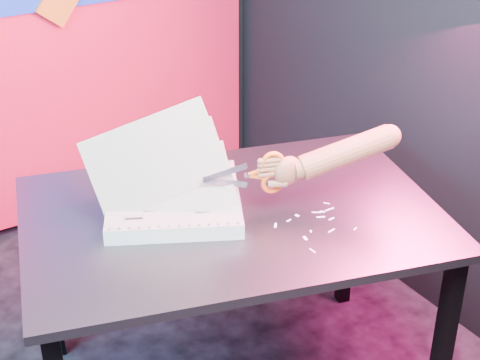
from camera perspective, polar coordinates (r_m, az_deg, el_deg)
room at (r=1.88m, az=-14.38°, el=8.89°), size 3.01×3.01×2.71m
work_table at (r=2.38m, az=-0.66°, el=-4.16°), size 1.50×1.20×0.75m
printout_stack at (r=2.31m, az=-5.20°, el=-2.08°), size 0.51×0.46×0.38m
scissors at (r=2.27m, az=2.10°, el=0.53°), size 0.25×0.09×0.15m
hand_forearm at (r=2.31m, az=7.48°, el=1.93°), size 0.43×0.19×0.17m
paper_clippings at (r=2.30m, az=5.85°, el=-3.19°), size 0.24×0.22×0.00m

